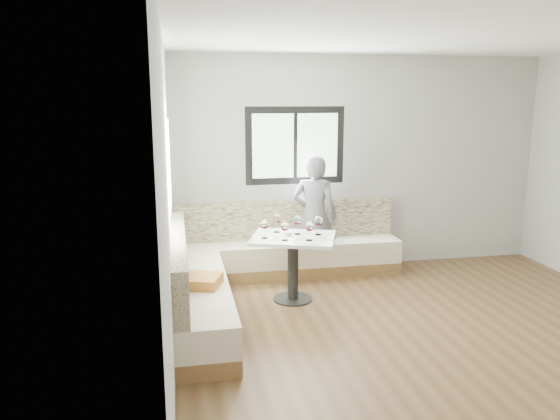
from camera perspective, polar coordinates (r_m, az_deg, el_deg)
name	(u,v)px	position (r m, az deg, el deg)	size (l,w,h in m)	color
room	(442,195)	(5.13, 16.55, 1.56)	(5.01, 5.01, 2.81)	brown
banquette	(253,267)	(6.39, -2.85, -5.95)	(2.90, 2.80, 0.95)	olive
table	(293,253)	(6.13, 1.37, -4.47)	(1.09, 0.97, 0.75)	black
person	(315,216)	(6.93, 3.63, -0.65)	(0.57, 0.37, 1.57)	slate
olive_ramekin	(289,233)	(6.14, 0.89, -2.44)	(0.10, 0.10, 0.04)	white
wine_glass_a	(264,225)	(5.97, -1.64, -1.56)	(0.10, 0.10, 0.22)	white
wine_glass_b	(285,227)	(5.88, 0.51, -1.76)	(0.10, 0.10, 0.22)	white
wine_glass_c	(309,227)	(5.89, 3.10, -1.77)	(0.10, 0.10, 0.22)	white
wine_glass_d	(298,221)	(6.14, 1.84, -1.18)	(0.10, 0.10, 0.22)	white
wine_glass_e	(318,222)	(6.13, 4.03, -1.22)	(0.10, 0.10, 0.22)	white
wine_glass_f	(277,219)	(6.23, -0.37, -0.98)	(0.10, 0.10, 0.22)	white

